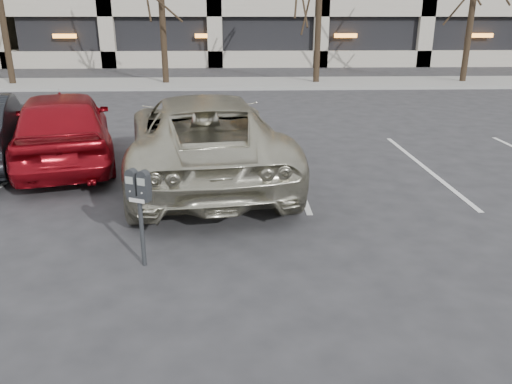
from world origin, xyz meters
The scene contains 6 objects.
ground centered at (0.00, 0.00, 0.00)m, with size 140.00×140.00×0.00m, color #28282B.
sidewalk centered at (0.00, 16.00, 0.06)m, with size 80.00×4.00×0.12m, color gray.
stall_lines centered at (-1.40, 2.30, 0.01)m, with size 16.90×5.20×0.00m.
parking_meter centered at (-0.96, -1.89, 0.96)m, with size 0.34×0.24×1.25m.
suv_silver centered at (-0.39, 1.73, 0.83)m, with size 3.56×6.28×1.66m.
car_red centered at (-3.41, 2.83, 0.81)m, with size 1.92×4.76×1.62m, color maroon.
Camera 1 is at (0.24, -7.67, 3.01)m, focal length 35.00 mm.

